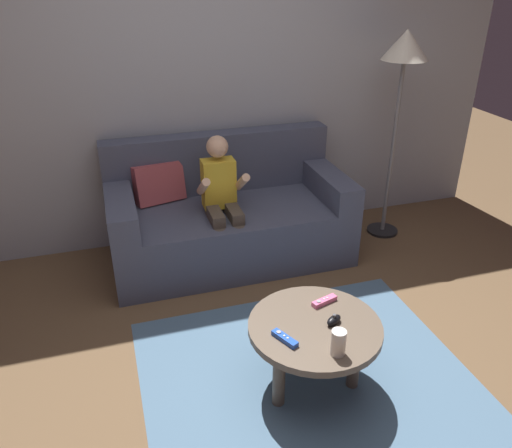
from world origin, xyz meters
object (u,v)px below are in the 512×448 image
(game_remote_pink_near_edge, at_px, (324,301))
(game_remote_blue_far_corner, at_px, (285,338))
(person_seated_on_couch, at_px, (222,198))
(couch, at_px, (227,217))
(coffee_table, at_px, (314,333))
(nunchuk_black, at_px, (334,320))
(floor_lamp, at_px, (404,61))
(soda_can, at_px, (338,343))

(game_remote_pink_near_edge, xyz_separation_m, game_remote_blue_far_corner, (-0.29, -0.21, 0.00))
(person_seated_on_couch, relative_size, game_remote_blue_far_corner, 6.53)
(couch, bearing_deg, coffee_table, -87.06)
(game_remote_blue_far_corner, bearing_deg, nunchuk_black, 9.94)
(couch, relative_size, game_remote_blue_far_corner, 11.54)
(couch, xyz_separation_m, game_remote_pink_near_edge, (0.18, -1.27, 0.10))
(floor_lamp, bearing_deg, game_remote_pink_near_edge, -131.23)
(game_remote_pink_near_edge, xyz_separation_m, soda_can, (-0.10, -0.36, 0.05))
(game_remote_blue_far_corner, bearing_deg, soda_can, -38.03)
(soda_can, xyz_separation_m, floor_lamp, (1.18, 1.59, 0.86))
(coffee_table, relative_size, game_remote_blue_far_corner, 4.48)
(nunchuk_black, bearing_deg, game_remote_pink_near_edge, 81.51)
(person_seated_on_couch, relative_size, coffee_table, 1.46)
(couch, distance_m, coffee_table, 1.41)
(couch, relative_size, coffee_table, 2.58)
(couch, relative_size, floor_lamp, 1.08)
(nunchuk_black, height_order, floor_lamp, floor_lamp)
(person_seated_on_couch, distance_m, game_remote_pink_near_edge, 1.13)
(game_remote_pink_near_edge, bearing_deg, game_remote_blue_far_corner, -144.08)
(nunchuk_black, xyz_separation_m, soda_can, (-0.07, -0.19, 0.04))
(nunchuk_black, relative_size, soda_can, 0.82)
(nunchuk_black, distance_m, soda_can, 0.21)
(coffee_table, xyz_separation_m, soda_can, (0.01, -0.22, 0.12))
(coffee_table, bearing_deg, person_seated_on_couch, 96.77)
(couch, bearing_deg, floor_lamp, -1.67)
(couch, xyz_separation_m, coffee_table, (0.07, -1.40, 0.03))
(game_remote_blue_far_corner, relative_size, soda_can, 1.16)
(floor_lamp, bearing_deg, nunchuk_black, -128.37)
(couch, height_order, person_seated_on_couch, person_seated_on_couch)
(nunchuk_black, xyz_separation_m, floor_lamp, (1.10, 1.39, 0.90))
(soda_can, bearing_deg, game_remote_blue_far_corner, 141.97)
(soda_can, bearing_deg, nunchuk_black, 69.35)
(game_remote_pink_near_edge, height_order, floor_lamp, floor_lamp)
(couch, distance_m, nunchuk_black, 1.44)
(game_remote_blue_far_corner, height_order, soda_can, soda_can)
(coffee_table, distance_m, soda_can, 0.25)
(game_remote_pink_near_edge, bearing_deg, couch, 98.17)
(soda_can, bearing_deg, game_remote_pink_near_edge, 74.71)
(game_remote_blue_far_corner, distance_m, soda_can, 0.25)
(person_seated_on_couch, relative_size, floor_lamp, 0.61)
(game_remote_pink_near_edge, xyz_separation_m, nunchuk_black, (-0.02, -0.16, 0.01))
(coffee_table, relative_size, floor_lamp, 0.42)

